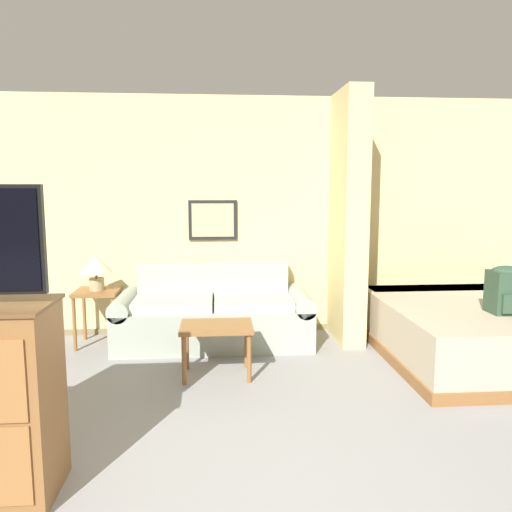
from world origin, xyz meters
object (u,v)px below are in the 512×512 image
(couch, at_px, (214,315))
(backpack, at_px, (506,289))
(coffee_table, at_px, (217,332))
(bed, at_px, (482,330))
(table_lamp, at_px, (96,266))

(couch, height_order, backpack, backpack)
(coffee_table, relative_size, bed, 0.30)
(backpack, bearing_deg, coffee_table, 178.07)
(coffee_table, xyz_separation_m, table_lamp, (-1.22, 0.96, 0.44))
(couch, bearing_deg, table_lamp, 178.27)
(couch, distance_m, coffee_table, 0.93)
(bed, xyz_separation_m, backpack, (-0.01, -0.37, 0.47))
(coffee_table, xyz_separation_m, bed, (2.53, 0.28, -0.12))
(coffee_table, xyz_separation_m, backpack, (2.52, -0.09, 0.36))
(bed, bearing_deg, coffee_table, -173.65)
(couch, xyz_separation_m, bed, (2.56, -0.64, -0.03))
(table_lamp, relative_size, backpack, 0.87)
(bed, height_order, backpack, backpack)
(table_lamp, distance_m, backpack, 3.88)
(coffee_table, bearing_deg, backpack, -1.93)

